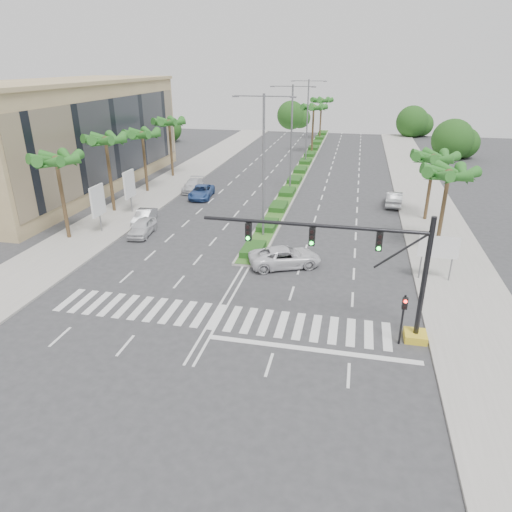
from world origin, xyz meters
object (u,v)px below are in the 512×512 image
at_px(car_parked_a, 142,227).
at_px(car_crossing, 285,257).
at_px(car_parked_b, 144,217).
at_px(car_parked_d, 193,185).
at_px(car_parked_c, 202,192).
at_px(car_right, 394,199).

relative_size(car_parked_a, car_crossing, 0.78).
distance_m(car_parked_a, car_parked_b, 3.13).
bearing_deg(car_parked_d, car_crossing, -58.99).
bearing_deg(car_crossing, car_parked_c, 12.43).
distance_m(car_parked_d, car_crossing, 23.89).
height_order(car_parked_d, car_crossing, car_crossing).
height_order(car_parked_a, car_right, car_right).
bearing_deg(car_parked_b, car_right, 19.08).
xyz_separation_m(car_parked_a, car_crossing, (13.50, -4.02, 0.03)).
height_order(car_parked_b, car_right, car_right).
relative_size(car_parked_d, car_crossing, 0.87).
relative_size(car_crossing, car_right, 1.17).
distance_m(car_parked_a, car_right, 26.55).
height_order(car_parked_a, car_parked_c, car_parked_a).
bearing_deg(car_crossing, car_parked_b, 40.87).
bearing_deg(car_parked_b, car_parked_c, 69.58).
bearing_deg(car_parked_a, car_parked_d, 86.25).
bearing_deg(car_right, car_parked_a, 36.81).
bearing_deg(car_parked_b, car_parked_d, 81.31).
bearing_deg(car_right, car_parked_c, 8.65).
bearing_deg(car_right, car_parked_d, 1.96).
relative_size(car_parked_d, car_right, 1.02).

